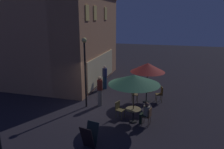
% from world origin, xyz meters
% --- Properties ---
extents(ground_plane, '(60.00, 60.00, 0.00)m').
position_xyz_m(ground_plane, '(0.00, 0.00, 0.00)').
color(ground_plane, black).
extents(cafe_building, '(8.45, 8.35, 7.59)m').
position_xyz_m(cafe_building, '(3.66, 3.74, 3.79)').
color(cafe_building, tan).
rests_on(cafe_building, ground).
extents(street_lamp_near_corner, '(0.28, 0.28, 4.06)m').
position_xyz_m(street_lamp_near_corner, '(0.28, 0.62, 2.67)').
color(street_lamp_near_corner, black).
rests_on(street_lamp_near_corner, ground).
extents(menu_sandwich_board, '(0.76, 0.67, 0.98)m').
position_xyz_m(menu_sandwich_board, '(-3.39, -1.04, 0.50)').
color(menu_sandwich_board, black).
rests_on(menu_sandwich_board, ground).
extents(cafe_table_0, '(0.77, 0.77, 0.71)m').
position_xyz_m(cafe_table_0, '(-0.84, -2.38, 0.53)').
color(cafe_table_0, black).
rests_on(cafe_table_0, ground).
extents(cafe_table_1, '(0.76, 0.76, 0.76)m').
position_xyz_m(cafe_table_1, '(1.96, -2.71, 0.56)').
color(cafe_table_1, black).
rests_on(cafe_table_1, ground).
extents(patio_umbrella_0, '(2.51, 2.51, 2.48)m').
position_xyz_m(patio_umbrella_0, '(-0.84, -2.38, 2.24)').
color(patio_umbrella_0, black).
rests_on(patio_umbrella_0, ground).
extents(patio_umbrella_1, '(2.08, 2.08, 2.48)m').
position_xyz_m(patio_umbrella_1, '(1.96, -2.71, 2.20)').
color(patio_umbrella_1, black).
rests_on(patio_umbrella_1, ground).
extents(cafe_chair_0, '(0.52, 0.52, 0.88)m').
position_xyz_m(cafe_chair_0, '(-0.56, -1.58, 0.54)').
color(cafe_chair_0, brown).
rests_on(cafe_chair_0, ground).
extents(cafe_chair_1, '(0.46, 0.46, 0.91)m').
position_xyz_m(cafe_chair_1, '(-0.99, -3.14, 0.55)').
color(cafe_chair_1, brown).
rests_on(cafe_chair_1, ground).
extents(cafe_chair_2, '(0.49, 0.49, 0.96)m').
position_xyz_m(cafe_chair_2, '(2.22, -3.54, 0.58)').
color(cafe_chair_2, brown).
rests_on(cafe_chair_2, ground).
extents(cafe_chair_3, '(0.49, 0.49, 0.97)m').
position_xyz_m(cafe_chair_3, '(1.70, -1.94, 0.59)').
color(cafe_chair_3, brown).
rests_on(cafe_chair_3, ground).
extents(patron_seated_0, '(0.39, 0.53, 1.19)m').
position_xyz_m(patron_seated_0, '(-0.96, -2.99, 0.67)').
color(patron_seated_0, black).
rests_on(patron_seated_0, ground).
extents(patron_standing_1, '(0.35, 0.35, 1.73)m').
position_xyz_m(patron_standing_1, '(3.67, 0.54, 0.87)').
color(patron_standing_1, '#1B344D').
rests_on(patron_standing_1, ground).
extents(patron_standing_2, '(0.31, 0.31, 1.80)m').
position_xyz_m(patron_standing_2, '(0.67, -0.10, 0.92)').
color(patron_standing_2, slate).
rests_on(patron_standing_2, ground).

